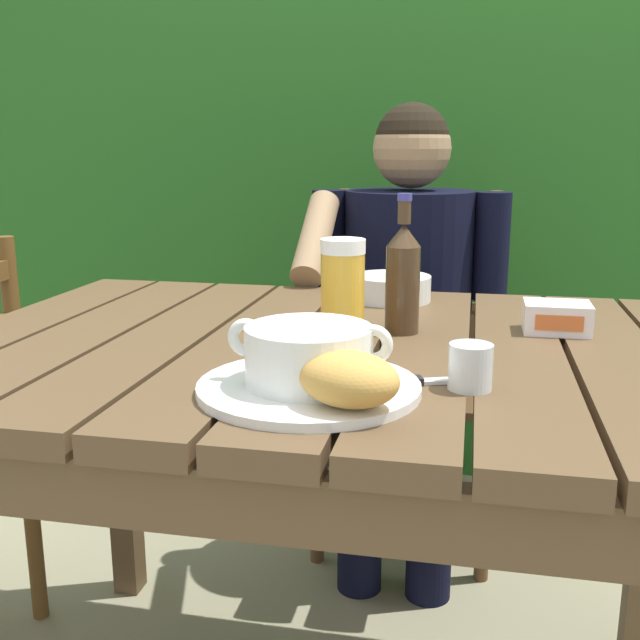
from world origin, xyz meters
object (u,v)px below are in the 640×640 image
soup_bowl (309,353)px  table_knife (420,381)px  beer_bottle (403,276)px  diner_bowl (392,288)px  beer_glass (343,291)px  person_eating (405,304)px  butter_tub (557,318)px  bread_roll (349,379)px  serving_plate (309,387)px  water_glass_small (470,367)px  chair_near_diner (411,370)px

soup_bowl → table_knife: bearing=23.8°
beer_bottle → diner_bowl: 0.27m
beer_glass → beer_bottle: bearing=41.9°
person_eating → butter_tub: size_ratio=11.03×
person_eating → table_knife: size_ratio=8.03×
bread_roll → diner_bowl: 0.66m
serving_plate → water_glass_small: size_ratio=4.78×
water_glass_small → soup_bowl: bearing=-165.0°
soup_bowl → beer_bottle: (0.08, 0.33, 0.04)m
bread_roll → water_glass_small: size_ratio=2.37×
bread_roll → soup_bowl: bearing=130.6°
table_knife → butter_tub: bearing=58.1°
chair_near_diner → diner_bowl: bearing=-90.0°
water_glass_small → table_knife: size_ratio=0.40×
water_glass_small → diner_bowl: water_glass_small is taller
serving_plate → table_knife: (0.14, 0.06, -0.00)m
soup_bowl → water_glass_small: 0.21m
beer_glass → diner_bowl: beer_glass is taller
soup_bowl → water_glass_small: soup_bowl is taller
person_eating → soup_bowl: person_eating is taller
chair_near_diner → butter_tub: 0.88m
serving_plate → soup_bowl: 0.04m
person_eating → butter_tub: 0.64m
person_eating → bread_roll: 1.02m
beer_glass → butter_tub: beer_glass is taller
serving_plate → butter_tub: butter_tub is taller
person_eating → beer_glass: 0.70m
beer_glass → table_knife: 0.25m
chair_near_diner → butter_tub: (0.30, -0.75, 0.34)m
chair_near_diner → beer_glass: bearing=-92.6°
person_eating → butter_tub: (0.30, -0.55, 0.10)m
bread_roll → butter_tub: (0.27, 0.46, -0.02)m
person_eating → diner_bowl: person_eating is taller
beer_glass → butter_tub: bearing=20.9°
butter_tub → serving_plate: bearing=-131.3°
beer_bottle → table_knife: (0.05, -0.27, -0.09)m
chair_near_diner → water_glass_small: chair_near_diner is taller
serving_plate → water_glass_small: 0.21m
bread_roll → beer_bottle: beer_bottle is taller
person_eating → beer_glass: person_eating is taller
bread_roll → water_glass_small: bearing=43.2°
soup_bowl → butter_tub: soup_bowl is taller
person_eating → serving_plate: bearing=-92.2°
serving_plate → diner_bowl: (0.04, 0.59, 0.02)m
beer_glass → person_eating: bearing=86.8°
bread_roll → beer_bottle: 0.41m
water_glass_small → person_eating: bearing=100.5°
person_eating → bread_roll: size_ratio=8.40×
butter_tub → soup_bowl: bearing=-131.3°
soup_bowl → bread_roll: soup_bowl is taller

